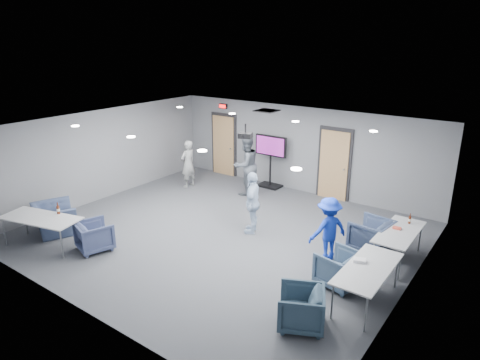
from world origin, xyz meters
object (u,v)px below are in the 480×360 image
Objects in this scene: chair_front_a at (95,236)px; table_right_b at (368,270)px; projector at (245,135)px; table_front_left at (41,219)px; person_d at (328,229)px; person_c at (253,202)px; person_a at (188,164)px; table_right_a at (399,233)px; chair_right_c at (301,308)px; tv_stand at (270,158)px; bottle_front at (58,210)px; bottle_right at (410,220)px; person_b at (246,165)px; chair_right_b at (339,269)px; chair_right_a at (371,235)px; chair_front_b at (54,219)px.

table_right_b is at bearing -146.42° from chair_front_a.
projector reaches higher than table_right_b.
table_right_b is 7.34m from table_front_left.
person_c is at bearing -64.87° from person_d.
chair_front_a is (1.25, -4.57, -0.43)m from person_a.
table_right_a is at bearing 85.57° from person_a.
chair_right_c is 0.45× the size of tv_stand.
chair_right_c is at bearing -61.66° from projector.
bottle_front is at bearing -31.71° from person_d.
person_b is at bearing 168.79° from bottle_right.
table_right_a is 4.22m from projector.
chair_right_b is 6.04m from tv_stand.
person_d reaches higher than table_front_left.
person_c is 3.49m from table_right_a.
person_b reaches higher than chair_right_a.
chair_front_a is 7.19m from bottle_right.
chair_front_a is at bearing -57.36° from chair_right_b.
person_d is at bearing 49.41° from table_right_b.
bottle_front reaches higher than bottle_right.
person_b is at bearing -112.92° from chair_right_b.
projector is at bearing 48.73° from bottle_front.
person_d is 6.29m from bottle_front.
person_b is at bearing -90.21° from chair_front_b.
bottle_front reaches higher than table_front_left.
person_b reaches higher than tv_stand.
chair_front_b reaches higher than chair_front_a.
person_a is at bearing 137.40° from projector.
bottle_front is at bearing 30.45° from chair_front_a.
tv_stand is 3.45m from projector.
chair_right_a is 7.34m from bottle_front.
person_c is 5.60× the size of bottle_front.
person_d is 1.71× the size of chair_right_a.
table_right_b is (5.84, 1.65, 0.34)m from chair_front_a.
person_a is 1.08× the size of person_d.
chair_right_a is at bearing -126.71° from chair_front_a.
table_right_b is (0.65, -0.27, 0.33)m from chair_right_b.
bottle_right is (7.04, 4.68, 0.13)m from table_front_left.
chair_front_a is at bearing 13.41° from table_front_left.
chair_right_c is 1.97× the size of projector.
chair_front_b is 0.64× the size of table_right_a.
bottle_right reaches higher than chair_right_a.
chair_right_a is 4.96m from tv_stand.
table_right_b is 2.44m from bottle_right.
bottle_front reaches higher than chair_right_a.
chair_right_a is at bearing -29.87° from tv_stand.
person_a is 0.98× the size of person_c.
person_a is 4.76m from chair_front_a.
chair_front_b is (-0.40, -4.57, -0.42)m from person_a.
tv_stand is (-4.92, 4.50, 0.29)m from table_right_b.
bottle_right is (3.49, 1.14, 0.02)m from person_c.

